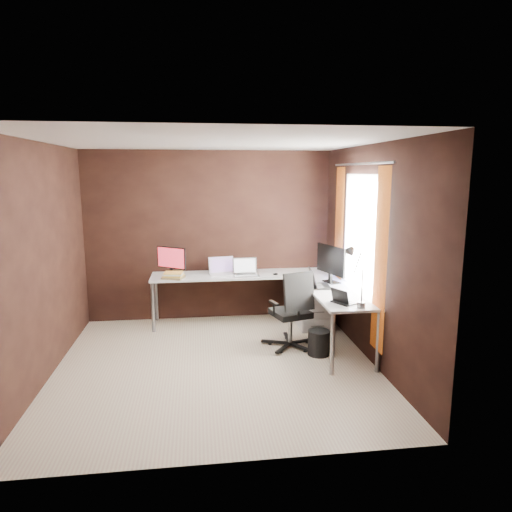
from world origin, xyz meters
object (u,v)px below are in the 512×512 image
(laptop_white, at_px, (222,271))
(monitor_left, at_px, (171,260))
(laptop_silver, at_px, (245,271))
(wastebasket, at_px, (319,343))
(laptop_black_big, at_px, (317,283))
(desk_lamp, at_px, (355,269))
(book_stack, at_px, (173,275))
(laptop_black_small, at_px, (342,300))
(office_chair, at_px, (292,325))
(monitor_right, at_px, (331,262))
(drawer_pedestal, at_px, (313,307))

(laptop_white, bearing_deg, monitor_left, 171.58)
(laptop_silver, height_order, wastebasket, laptop_silver)
(laptop_black_big, height_order, desk_lamp, desk_lamp)
(book_stack, distance_m, desk_lamp, 2.62)
(laptop_black_small, height_order, wastebasket, laptop_black_small)
(laptop_white, bearing_deg, laptop_black_small, -62.77)
(laptop_white, relative_size, desk_lamp, 0.62)
(desk_lamp, bearing_deg, laptop_black_big, 116.49)
(laptop_black_big, relative_size, book_stack, 1.11)
(laptop_white, relative_size, office_chair, 0.41)
(monitor_right, height_order, laptop_black_big, monitor_right)
(wastebasket, bearing_deg, laptop_black_small, -61.65)
(monitor_left, distance_m, laptop_white, 0.74)
(laptop_black_big, relative_size, desk_lamp, 0.57)
(monitor_right, relative_size, wastebasket, 1.94)
(monitor_left, distance_m, wastebasket, 2.39)
(laptop_silver, xyz_separation_m, book_stack, (-1.02, -0.09, -0.01))
(monitor_right, xyz_separation_m, wastebasket, (-0.32, -0.66, -0.86))
(desk_lamp, bearing_deg, laptop_black_small, 141.49)
(monitor_left, height_order, monitor_right, monitor_right)
(monitor_left, xyz_separation_m, book_stack, (0.03, -0.16, -0.19))
(laptop_black_small, xyz_separation_m, wastebasket, (-0.17, 0.31, -0.62))
(laptop_white, bearing_deg, drawer_pedestal, -25.35)
(monitor_left, relative_size, book_stack, 1.24)
(laptop_silver, xyz_separation_m, laptop_black_big, (0.84, -0.81, -0.00))
(laptop_silver, bearing_deg, monitor_left, 172.06)
(laptop_black_big, bearing_deg, drawer_pedestal, -5.27)
(desk_lamp, relative_size, wastebasket, 2.16)
(laptop_white, height_order, office_chair, office_chair)
(laptop_white, bearing_deg, wastebasket, -61.03)
(office_chair, bearing_deg, monitor_left, 128.70)
(book_stack, bearing_deg, desk_lamp, -38.53)
(laptop_silver, distance_m, laptop_black_small, 1.83)
(wastebasket, bearing_deg, monitor_right, 63.97)
(book_stack, relative_size, desk_lamp, 0.51)
(laptop_silver, bearing_deg, laptop_black_big, -47.98)
(laptop_silver, bearing_deg, wastebasket, -63.31)
(monitor_right, xyz_separation_m, laptop_silver, (-1.08, 0.61, -0.23))
(book_stack, bearing_deg, drawer_pedestal, -5.22)
(laptop_silver, xyz_separation_m, office_chair, (0.48, -0.98, -0.49))
(drawer_pedestal, relative_size, monitor_right, 1.02)
(laptop_black_small, height_order, office_chair, office_chair)
(drawer_pedestal, bearing_deg, laptop_black_small, -90.60)
(laptop_black_big, bearing_deg, laptop_black_small, -169.07)
(desk_lamp, height_order, office_chair, desk_lamp)
(monitor_right, distance_m, wastebasket, 1.13)
(office_chair, distance_m, wastebasket, 0.42)
(wastebasket, bearing_deg, desk_lamp, -59.48)
(laptop_black_small, height_order, book_stack, laptop_black_small)
(drawer_pedestal, distance_m, wastebasket, 1.03)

